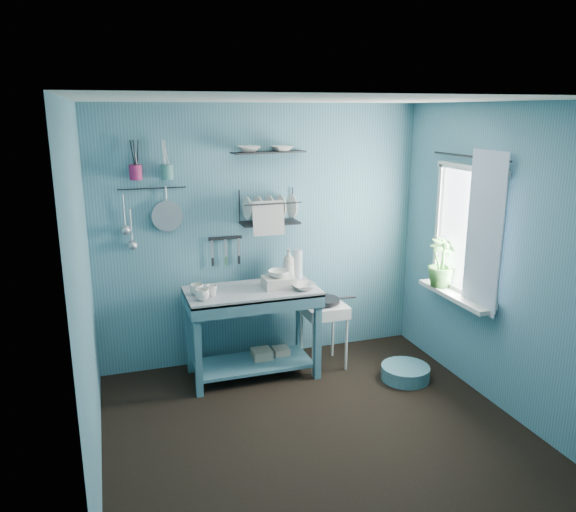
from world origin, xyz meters
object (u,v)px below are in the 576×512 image
object	(u,v)px
work_counter	(253,333)
soap_bottle	(289,264)
mug_mid	(212,290)
water_bottle	(298,264)
potted_plant	(442,263)
wash_tub	(279,282)
utensil_cup_teal	(167,172)
storage_tin_small	(281,357)
frying_pan	(324,300)
hotplate_stand	(323,335)
storage_tin_large	(262,360)
mug_left	(202,295)
mug_right	(197,290)
dish_rack	(270,207)
floor_basin	(405,373)
utensil_cup_magenta	(136,172)
colander	(167,216)

from	to	relation	value
work_counter	soap_bottle	xyz separation A→B (m)	(0.42, 0.20, 0.57)
mug_mid	water_bottle	xyz separation A→B (m)	(0.90, 0.28, 0.09)
potted_plant	water_bottle	bearing A→B (deg)	152.54
mug_mid	wash_tub	world-z (taller)	wash_tub
soap_bottle	utensil_cup_teal	distance (m)	1.42
wash_tub	storage_tin_small	bearing A→B (deg)	63.43
frying_pan	wash_tub	bearing A→B (deg)	-179.03
hotplate_stand	storage_tin_small	distance (m)	0.47
work_counter	storage_tin_large	bearing A→B (deg)	22.37
mug_left	mug_mid	bearing A→B (deg)	45.00
mug_right	potted_plant	xyz separation A→B (m)	(2.22, -0.40, 0.16)
wash_tub	soap_bottle	distance (m)	0.30
mug_mid	frying_pan	bearing A→B (deg)	2.51
mug_mid	frying_pan	xyz separation A→B (m)	(1.09, 0.05, -0.22)
mug_left	dish_rack	size ratio (longest dim) A/B	0.22
dish_rack	potted_plant	size ratio (longest dim) A/B	1.20
water_bottle	storage_tin_large	world-z (taller)	water_bottle
work_counter	floor_basin	xyz separation A→B (m)	(1.32, -0.53, -0.36)
storage_tin_small	mug_left	bearing A→B (deg)	-162.90
work_counter	utensil_cup_teal	distance (m)	1.66
mug_right	utensil_cup_magenta	distance (m)	1.15
utensil_cup_teal	colander	xyz separation A→B (m)	(-0.02, 0.03, -0.40)
utensil_cup_teal	dish_rack	bearing A→B (deg)	-3.08
hotplate_stand	frying_pan	distance (m)	0.36
dish_rack	floor_basin	world-z (taller)	dish_rack
mug_mid	frying_pan	world-z (taller)	mug_mid
dish_rack	floor_basin	xyz separation A→B (m)	(1.06, -0.82, -1.48)
wash_tub	potted_plant	world-z (taller)	potted_plant
mug_left	floor_basin	size ratio (longest dim) A/B	0.27
storage_tin_large	storage_tin_small	bearing A→B (deg)	8.53
potted_plant	soap_bottle	bearing A→B (deg)	155.10
water_bottle	floor_basin	bearing A→B (deg)	-43.18
wash_tub	storage_tin_small	distance (m)	0.81
mug_mid	wash_tub	distance (m)	0.63
hotplate_stand	storage_tin_small	bearing A→B (deg)	163.45
work_counter	utensil_cup_teal	world-z (taller)	utensil_cup_teal
frying_pan	colander	size ratio (longest dim) A/B	1.07
mug_mid	water_bottle	distance (m)	0.95
dish_rack	storage_tin_small	xyz separation A→B (m)	(0.04, -0.21, -1.45)
water_bottle	mug_mid	bearing A→B (deg)	-162.72
wash_tub	soap_bottle	xyz separation A→B (m)	(0.17, 0.22, 0.10)
work_counter	potted_plant	distance (m)	1.88
work_counter	water_bottle	bearing A→B (deg)	18.74
utensil_cup_magenta	floor_basin	distance (m)	3.04
frying_pan	utensil_cup_teal	size ratio (longest dim) A/B	2.31
work_counter	storage_tin_large	world-z (taller)	work_counter
soap_bottle	storage_tin_large	xyz separation A→B (m)	(-0.32, -0.15, -0.89)
soap_bottle	utensil_cup_magenta	xyz separation A→B (m)	(-1.36, 0.14, 0.91)
hotplate_stand	utensil_cup_teal	size ratio (longest dim) A/B	4.89
wash_tub	hotplate_stand	distance (m)	0.74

